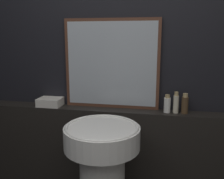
{
  "coord_description": "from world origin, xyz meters",
  "views": [
    {
      "loc": [
        0.43,
        -0.35,
        1.53
      ],
      "look_at": [
        0.06,
        1.49,
        1.14
      ],
      "focal_mm": 40.0,
      "sensor_mm": 36.0,
      "label": 1
    }
  ],
  "objects_px": {
    "pedestal_sink": "(102,179)",
    "shampoo_bottle": "(167,104)",
    "mirror": "(112,64)",
    "lotion_bottle": "(185,104)",
    "conditioner_bottle": "(176,103)",
    "towel_stack": "(50,102)"
  },
  "relations": [
    {
      "from": "pedestal_sink",
      "to": "conditioner_bottle",
      "type": "bearing_deg",
      "value": 40.85
    },
    {
      "from": "mirror",
      "to": "conditioner_bottle",
      "type": "relative_size",
      "value": 4.66
    },
    {
      "from": "mirror",
      "to": "lotion_bottle",
      "type": "distance_m",
      "value": 0.66
    },
    {
      "from": "pedestal_sink",
      "to": "shampoo_bottle",
      "type": "height_order",
      "value": "shampoo_bottle"
    },
    {
      "from": "mirror",
      "to": "shampoo_bottle",
      "type": "bearing_deg",
      "value": -7.81
    },
    {
      "from": "mirror",
      "to": "conditioner_bottle",
      "type": "distance_m",
      "value": 0.6
    },
    {
      "from": "towel_stack",
      "to": "pedestal_sink",
      "type": "bearing_deg",
      "value": -37.22
    },
    {
      "from": "shampoo_bottle",
      "to": "lotion_bottle",
      "type": "xyz_separation_m",
      "value": [
        0.13,
        -0.0,
        0.01
      ]
    },
    {
      "from": "mirror",
      "to": "towel_stack",
      "type": "distance_m",
      "value": 0.62
    },
    {
      "from": "shampoo_bottle",
      "to": "conditioner_bottle",
      "type": "height_order",
      "value": "conditioner_bottle"
    },
    {
      "from": "pedestal_sink",
      "to": "shampoo_bottle",
      "type": "distance_m",
      "value": 0.74
    },
    {
      "from": "shampoo_bottle",
      "to": "lotion_bottle",
      "type": "bearing_deg",
      "value": -0.0
    },
    {
      "from": "pedestal_sink",
      "to": "lotion_bottle",
      "type": "distance_m",
      "value": 0.83
    },
    {
      "from": "mirror",
      "to": "conditioner_bottle",
      "type": "height_order",
      "value": "mirror"
    },
    {
      "from": "lotion_bottle",
      "to": "shampoo_bottle",
      "type": "bearing_deg",
      "value": 180.0
    },
    {
      "from": "mirror",
      "to": "towel_stack",
      "type": "xyz_separation_m",
      "value": [
        -0.52,
        -0.06,
        -0.33
      ]
    },
    {
      "from": "pedestal_sink",
      "to": "shampoo_bottle",
      "type": "relative_size",
      "value": 6.87
    },
    {
      "from": "pedestal_sink",
      "to": "conditioner_bottle",
      "type": "distance_m",
      "value": 0.79
    },
    {
      "from": "pedestal_sink",
      "to": "mirror",
      "type": "relative_size",
      "value": 1.25
    },
    {
      "from": "towel_stack",
      "to": "mirror",
      "type": "bearing_deg",
      "value": 6.79
    },
    {
      "from": "towel_stack",
      "to": "shampoo_bottle",
      "type": "relative_size",
      "value": 1.39
    },
    {
      "from": "towel_stack",
      "to": "conditioner_bottle",
      "type": "relative_size",
      "value": 1.18
    }
  ]
}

